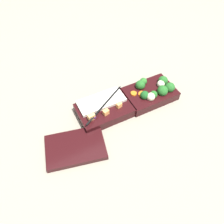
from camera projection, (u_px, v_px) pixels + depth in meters
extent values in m
plane|color=gray|center=(127.00, 104.00, 0.89)|extent=(3.00, 3.00, 0.00)
cube|color=black|center=(149.00, 94.00, 0.90)|extent=(0.21, 0.14, 0.04)
sphere|color=#236023|center=(163.00, 91.00, 0.87)|extent=(0.04, 0.04, 0.04)
sphere|color=#2D7028|center=(143.00, 81.00, 0.91)|extent=(0.03, 0.03, 0.03)
sphere|color=#236023|center=(154.00, 95.00, 0.86)|extent=(0.03, 0.03, 0.03)
sphere|color=#19511E|center=(145.00, 95.00, 0.86)|extent=(0.04, 0.04, 0.04)
sphere|color=#236023|center=(170.00, 87.00, 0.88)|extent=(0.04, 0.04, 0.04)
sphere|color=#236023|center=(140.00, 85.00, 0.89)|extent=(0.04, 0.04, 0.04)
sphere|color=#236023|center=(163.00, 81.00, 0.91)|extent=(0.04, 0.04, 0.04)
cylinder|color=orange|center=(142.00, 94.00, 0.87)|extent=(0.04, 0.04, 0.01)
cylinder|color=orange|center=(134.00, 94.00, 0.87)|extent=(0.03, 0.03, 0.01)
sphere|color=beige|center=(160.00, 83.00, 0.90)|extent=(0.03, 0.03, 0.03)
sphere|color=beige|center=(151.00, 97.00, 0.85)|extent=(0.03, 0.03, 0.03)
cube|color=black|center=(105.00, 110.00, 0.85)|extent=(0.21, 0.14, 0.04)
cube|color=silver|center=(101.00, 101.00, 0.84)|extent=(0.18, 0.08, 0.01)
cube|color=#F4A356|center=(119.00, 105.00, 0.83)|extent=(0.02, 0.02, 0.02)
cube|color=#F4A356|center=(106.00, 112.00, 0.80)|extent=(0.02, 0.02, 0.02)
cube|color=#EAB266|center=(91.00, 117.00, 0.79)|extent=(0.03, 0.02, 0.03)
sphere|color=#4C1E4C|center=(94.00, 117.00, 0.79)|extent=(0.02, 0.02, 0.02)
cylinder|color=black|center=(104.00, 104.00, 0.82)|extent=(0.20, 0.12, 0.01)
cylinder|color=black|center=(105.00, 105.00, 0.82)|extent=(0.20, 0.12, 0.01)
cube|color=black|center=(76.00, 147.00, 0.75)|extent=(0.23, 0.18, 0.02)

